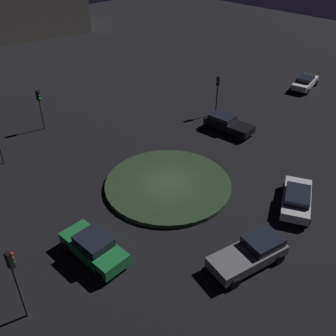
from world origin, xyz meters
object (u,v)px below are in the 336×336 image
car_black (228,124)px  car_green (94,247)px  traffic_light_east (40,102)px  car_white (305,82)px  car_grey (251,253)px  traffic_light_north (14,273)px  traffic_light_southeast (217,88)px  car_silver (297,199)px

car_black → car_green: car_green is taller
car_black → car_green: size_ratio=1.05×
car_black → traffic_light_east: traffic_light_east is taller
car_black → car_white: size_ratio=1.01×
car_grey → traffic_light_north: bearing=-15.1°
car_green → car_grey: bearing=-139.4°
traffic_light_north → traffic_light_southeast: bearing=5.7°
car_grey → car_white: bearing=-144.1°
traffic_light_east → car_black: bearing=36.7°
car_white → traffic_light_southeast: (2.99, 12.24, 2.04)m
car_black → car_white: 14.18m
traffic_light_east → car_white: bearing=57.8°
traffic_light_southeast → car_silver: bearing=37.1°
car_white → traffic_light_east: 28.60m
car_grey → traffic_light_east: (22.89, -0.30, 1.94)m
traffic_light_east → car_green: bearing=-27.8°
car_silver → car_green: (6.03, 12.36, 0.08)m
car_grey → traffic_light_southeast: size_ratio=1.26×
car_white → traffic_light_north: size_ratio=1.03×
car_grey → traffic_light_southeast: bearing=-121.7°
car_green → car_grey: 8.98m
car_black → traffic_light_southeast: (2.89, -1.94, 2.05)m
car_black → car_grey: (-10.63, 11.84, 0.03)m
car_black → traffic_light_north: size_ratio=1.04×
car_silver → car_green: 13.75m
traffic_light_east → traffic_light_southeast: bearing=48.6°
car_grey → traffic_light_north: (5.93, 10.72, 2.38)m
car_green → car_grey: size_ratio=0.90×
car_green → traffic_light_east: (16.21, -6.30, 1.90)m
car_grey → traffic_light_southeast: 19.40m
car_green → traffic_light_north: (-0.75, 4.72, 2.35)m
traffic_light_north → traffic_light_east: 20.23m
car_green → car_black: bearing=-78.8°
car_white → traffic_light_east: size_ratio=1.21×
car_black → car_green: (-3.95, 17.83, 0.07)m
car_silver → traffic_light_north: size_ratio=1.07×
traffic_light_north → traffic_light_east: bearing=45.5°
traffic_light_southeast → traffic_light_north: 25.65m
car_black → traffic_light_north: bearing=-82.1°
car_white → traffic_light_southeast: bearing=-23.6°
car_silver → car_green: bearing=-51.8°
car_black → traffic_light_southeast: size_ratio=1.18×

